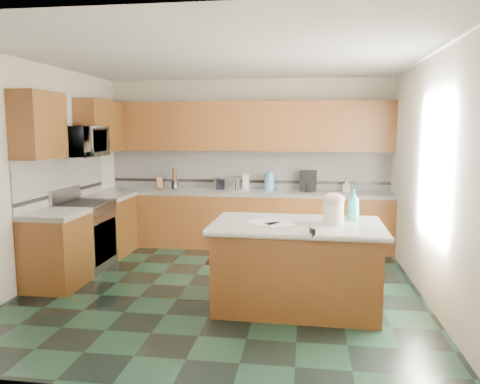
# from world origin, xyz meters

# --- Properties ---
(floor) EXTENTS (4.60, 4.60, 0.00)m
(floor) POSITION_xyz_m (0.00, 0.00, 0.00)
(floor) COLOR black
(floor) RESTS_ON ground
(ceiling) EXTENTS (4.60, 4.60, 0.00)m
(ceiling) POSITION_xyz_m (0.00, 0.00, 2.70)
(ceiling) COLOR white
(ceiling) RESTS_ON ground
(wall_back) EXTENTS (4.60, 0.04, 2.70)m
(wall_back) POSITION_xyz_m (0.00, 2.32, 1.35)
(wall_back) COLOR silver
(wall_back) RESTS_ON ground
(wall_front) EXTENTS (4.60, 0.04, 2.70)m
(wall_front) POSITION_xyz_m (0.00, -2.32, 1.35)
(wall_front) COLOR silver
(wall_front) RESTS_ON ground
(wall_left) EXTENTS (0.04, 4.60, 2.70)m
(wall_left) POSITION_xyz_m (-2.32, 0.00, 1.35)
(wall_left) COLOR silver
(wall_left) RESTS_ON ground
(wall_right) EXTENTS (0.04, 4.60, 2.70)m
(wall_right) POSITION_xyz_m (2.32, 0.00, 1.35)
(wall_right) COLOR silver
(wall_right) RESTS_ON ground
(back_base_cab) EXTENTS (4.60, 0.60, 0.86)m
(back_base_cab) POSITION_xyz_m (0.00, 2.00, 0.43)
(back_base_cab) COLOR black
(back_base_cab) RESTS_ON ground
(back_countertop) EXTENTS (4.60, 0.64, 0.06)m
(back_countertop) POSITION_xyz_m (0.00, 2.00, 0.89)
(back_countertop) COLOR silver
(back_countertop) RESTS_ON back_base_cab
(back_upper_cab) EXTENTS (4.60, 0.33, 0.78)m
(back_upper_cab) POSITION_xyz_m (0.00, 2.13, 1.94)
(back_upper_cab) COLOR black
(back_upper_cab) RESTS_ON wall_back
(back_backsplash) EXTENTS (4.60, 0.02, 0.63)m
(back_backsplash) POSITION_xyz_m (0.00, 2.29, 1.24)
(back_backsplash) COLOR silver
(back_backsplash) RESTS_ON back_countertop
(back_accent_band) EXTENTS (4.60, 0.01, 0.05)m
(back_accent_band) POSITION_xyz_m (0.00, 2.28, 1.04)
(back_accent_band) COLOR black
(back_accent_band) RESTS_ON back_countertop
(left_base_cab_rear) EXTENTS (0.60, 0.82, 0.86)m
(left_base_cab_rear) POSITION_xyz_m (-2.00, 1.29, 0.43)
(left_base_cab_rear) COLOR black
(left_base_cab_rear) RESTS_ON ground
(left_counter_rear) EXTENTS (0.64, 0.82, 0.06)m
(left_counter_rear) POSITION_xyz_m (-2.00, 1.29, 0.89)
(left_counter_rear) COLOR silver
(left_counter_rear) RESTS_ON left_base_cab_rear
(left_base_cab_front) EXTENTS (0.60, 0.72, 0.86)m
(left_base_cab_front) POSITION_xyz_m (-2.00, -0.24, 0.43)
(left_base_cab_front) COLOR black
(left_base_cab_front) RESTS_ON ground
(left_counter_front) EXTENTS (0.64, 0.72, 0.06)m
(left_counter_front) POSITION_xyz_m (-2.00, -0.24, 0.89)
(left_counter_front) COLOR silver
(left_counter_front) RESTS_ON left_base_cab_front
(left_backsplash) EXTENTS (0.02, 2.30, 0.63)m
(left_backsplash) POSITION_xyz_m (-2.29, 0.55, 1.24)
(left_backsplash) COLOR silver
(left_backsplash) RESTS_ON wall_left
(left_accent_band) EXTENTS (0.01, 2.30, 0.05)m
(left_accent_band) POSITION_xyz_m (-2.28, 0.55, 1.04)
(left_accent_band) COLOR black
(left_accent_band) RESTS_ON wall_left
(left_upper_cab_rear) EXTENTS (0.33, 1.09, 0.78)m
(left_upper_cab_rear) POSITION_xyz_m (-2.13, 1.42, 1.94)
(left_upper_cab_rear) COLOR black
(left_upper_cab_rear) RESTS_ON wall_left
(left_upper_cab_front) EXTENTS (0.33, 0.72, 0.78)m
(left_upper_cab_front) POSITION_xyz_m (-2.13, -0.24, 1.94)
(left_upper_cab_front) COLOR black
(left_upper_cab_front) RESTS_ON wall_left
(range_body) EXTENTS (0.60, 0.76, 0.88)m
(range_body) POSITION_xyz_m (-2.00, 0.50, 0.44)
(range_body) COLOR #B7B7BC
(range_body) RESTS_ON ground
(range_oven_door) EXTENTS (0.02, 0.68, 0.55)m
(range_oven_door) POSITION_xyz_m (-1.71, 0.50, 0.40)
(range_oven_door) COLOR black
(range_oven_door) RESTS_ON range_body
(range_cooktop) EXTENTS (0.62, 0.78, 0.04)m
(range_cooktop) POSITION_xyz_m (-2.00, 0.50, 0.90)
(range_cooktop) COLOR black
(range_cooktop) RESTS_ON range_body
(range_handle) EXTENTS (0.02, 0.66, 0.02)m
(range_handle) POSITION_xyz_m (-1.68, 0.50, 0.78)
(range_handle) COLOR #B7B7BC
(range_handle) RESTS_ON range_body
(range_backguard) EXTENTS (0.06, 0.76, 0.18)m
(range_backguard) POSITION_xyz_m (-2.26, 0.50, 1.02)
(range_backguard) COLOR #B7B7BC
(range_backguard) RESTS_ON range_body
(microwave) EXTENTS (0.50, 0.73, 0.41)m
(microwave) POSITION_xyz_m (-2.00, 0.50, 1.73)
(microwave) COLOR #B7B7BC
(microwave) RESTS_ON wall_left
(island_base) EXTENTS (1.69, 0.99, 0.86)m
(island_base) POSITION_xyz_m (0.87, -0.50, 0.43)
(island_base) COLOR black
(island_base) RESTS_ON ground
(island_top) EXTENTS (1.79, 1.09, 0.06)m
(island_top) POSITION_xyz_m (0.87, -0.50, 0.89)
(island_top) COLOR silver
(island_top) RESTS_ON island_base
(island_bullnose) EXTENTS (1.77, 0.10, 0.06)m
(island_bullnose) POSITION_xyz_m (0.87, -1.03, 0.89)
(island_bullnose) COLOR silver
(island_bullnose) RESTS_ON island_base
(treat_jar) EXTENTS (0.21, 0.21, 0.22)m
(treat_jar) POSITION_xyz_m (1.24, -0.52, 1.03)
(treat_jar) COLOR white
(treat_jar) RESTS_ON island_top
(treat_jar_lid) EXTENTS (0.23, 0.23, 0.14)m
(treat_jar_lid) POSITION_xyz_m (1.24, -0.52, 1.18)
(treat_jar_lid) COLOR beige
(treat_jar_lid) RESTS_ON treat_jar
(treat_jar_knob) EXTENTS (0.08, 0.03, 0.03)m
(treat_jar_knob) POSITION_xyz_m (1.24, -0.52, 1.23)
(treat_jar_knob) COLOR tan
(treat_jar_knob) RESTS_ON treat_jar_lid
(treat_jar_knob_end_l) EXTENTS (0.04, 0.04, 0.04)m
(treat_jar_knob_end_l) POSITION_xyz_m (1.21, -0.52, 1.23)
(treat_jar_knob_end_l) COLOR tan
(treat_jar_knob_end_l) RESTS_ON treat_jar_lid
(treat_jar_knob_end_r) EXTENTS (0.04, 0.04, 0.04)m
(treat_jar_knob_end_r) POSITION_xyz_m (1.28, -0.52, 1.23)
(treat_jar_knob_end_r) COLOR tan
(treat_jar_knob_end_r) RESTS_ON treat_jar_lid
(soap_bottle_island) EXTENTS (0.15, 0.15, 0.33)m
(soap_bottle_island) POSITION_xyz_m (1.47, -0.26, 1.09)
(soap_bottle_island) COLOR teal
(soap_bottle_island) RESTS_ON island_top
(paper_sheet_a) EXTENTS (0.34, 0.31, 0.00)m
(paper_sheet_a) POSITION_xyz_m (0.70, -0.60, 0.92)
(paper_sheet_a) COLOR white
(paper_sheet_a) RESTS_ON island_top
(paper_sheet_b) EXTENTS (0.38, 0.35, 0.00)m
(paper_sheet_b) POSITION_xyz_m (0.52, -0.54, 0.92)
(paper_sheet_b) COLOR white
(paper_sheet_b) RESTS_ON island_top
(clamp_body) EXTENTS (0.06, 0.10, 0.08)m
(clamp_body) POSITION_xyz_m (1.03, -1.01, 0.93)
(clamp_body) COLOR black
(clamp_body) RESTS_ON island_top
(clamp_handle) EXTENTS (0.01, 0.06, 0.01)m
(clamp_handle) POSITION_xyz_m (1.03, -1.07, 0.91)
(clamp_handle) COLOR black
(clamp_handle) RESTS_ON island_top
(knife_block) EXTENTS (0.15, 0.17, 0.21)m
(knife_block) POSITION_xyz_m (-1.43, 2.05, 1.02)
(knife_block) COLOR #472814
(knife_block) RESTS_ON back_countertop
(utensil_crock) EXTENTS (0.11, 0.11, 0.14)m
(utensil_crock) POSITION_xyz_m (-1.18, 2.08, 0.99)
(utensil_crock) COLOR black
(utensil_crock) RESTS_ON back_countertop
(utensil_bundle) EXTENTS (0.07, 0.07, 0.21)m
(utensil_bundle) POSITION_xyz_m (-1.18, 2.08, 1.16)
(utensil_bundle) COLOR #472814
(utensil_bundle) RESTS_ON utensil_crock
(toaster_oven) EXTENTS (0.41, 0.34, 0.21)m
(toaster_oven) POSITION_xyz_m (-0.30, 2.05, 1.02)
(toaster_oven) COLOR #B7B7BC
(toaster_oven) RESTS_ON back_countertop
(toaster_oven_door) EXTENTS (0.32, 0.01, 0.17)m
(toaster_oven_door) POSITION_xyz_m (-0.30, 1.94, 1.02)
(toaster_oven_door) COLOR black
(toaster_oven_door) RESTS_ON toaster_oven
(paper_towel) EXTENTS (0.11, 0.11, 0.25)m
(paper_towel) POSITION_xyz_m (-0.00, 2.10, 1.05)
(paper_towel) COLOR white
(paper_towel) RESTS_ON back_countertop
(paper_towel_base) EXTENTS (0.17, 0.17, 0.01)m
(paper_towel_base) POSITION_xyz_m (-0.00, 2.10, 0.93)
(paper_towel_base) COLOR #B7B7BC
(paper_towel_base) RESTS_ON back_countertop
(water_jug) EXTENTS (0.16, 0.16, 0.27)m
(water_jug) POSITION_xyz_m (0.39, 2.06, 1.05)
(water_jug) COLOR #5197C9
(water_jug) RESTS_ON back_countertop
(water_jug_neck) EXTENTS (0.08, 0.08, 0.04)m
(water_jug_neck) POSITION_xyz_m (0.39, 2.06, 1.21)
(water_jug_neck) COLOR #5197C9
(water_jug_neck) RESTS_ON water_jug
(coffee_maker) EXTENTS (0.26, 0.27, 0.33)m
(coffee_maker) POSITION_xyz_m (1.00, 2.08, 1.08)
(coffee_maker) COLOR black
(coffee_maker) RESTS_ON back_countertop
(coffee_carafe) EXTENTS (0.14, 0.14, 0.14)m
(coffee_carafe) POSITION_xyz_m (1.00, 2.03, 0.99)
(coffee_carafe) COLOR black
(coffee_carafe) RESTS_ON back_countertop
(soap_bottle_back) EXTENTS (0.12, 0.12, 0.20)m
(soap_bottle_back) POSITION_xyz_m (1.59, 2.05, 1.02)
(soap_bottle_back) COLOR white
(soap_bottle_back) RESTS_ON back_countertop
(soap_back_cap) EXTENTS (0.02, 0.02, 0.03)m
(soap_back_cap) POSITION_xyz_m (1.59, 2.05, 1.13)
(soap_back_cap) COLOR red
(soap_back_cap) RESTS_ON soap_bottle_back
(window_light_proxy) EXTENTS (0.02, 1.40, 1.10)m
(window_light_proxy) POSITION_xyz_m (2.29, -0.20, 1.50)
(window_light_proxy) COLOR white
(window_light_proxy) RESTS_ON wall_right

